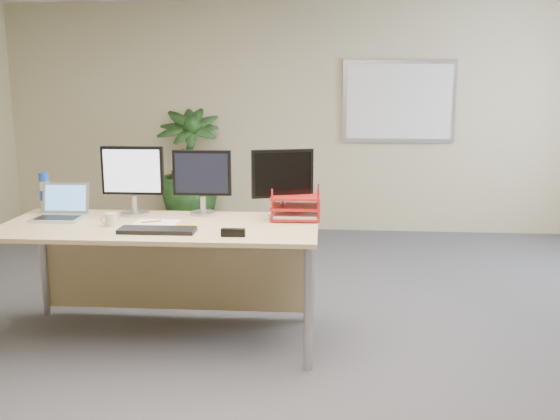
# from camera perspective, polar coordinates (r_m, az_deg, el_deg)

# --- Properties ---
(floor) EXTENTS (8.00, 8.00, 0.00)m
(floor) POSITION_cam_1_polar(r_m,az_deg,el_deg) (3.92, -2.28, -15.50)
(floor) COLOR #46464B
(floor) RESTS_ON ground
(back_wall) EXTENTS (7.00, 0.04, 2.70)m
(back_wall) POSITION_cam_1_polar(r_m,az_deg,el_deg) (7.48, 1.45, 8.37)
(back_wall) COLOR beige
(back_wall) RESTS_ON floor
(whiteboard) EXTENTS (1.30, 0.04, 0.95)m
(whiteboard) POSITION_cam_1_polar(r_m,az_deg,el_deg) (7.46, 10.82, 9.70)
(whiteboard) COLOR silver
(whiteboard) RESTS_ON back_wall
(desk) EXTENTS (2.17, 0.94, 0.83)m
(desk) POSITION_cam_1_polar(r_m,az_deg,el_deg) (4.49, -10.49, -3.18)
(desk) COLOR tan
(desk) RESTS_ON floor
(floor_plant) EXTENTS (0.94, 0.94, 1.50)m
(floor_plant) POSITION_cam_1_polar(r_m,az_deg,el_deg) (7.42, -8.35, 3.57)
(floor_plant) COLOR #133515
(floor_plant) RESTS_ON floor
(monitor_left) EXTENTS (0.45, 0.20, 0.50)m
(monitor_left) POSITION_cam_1_polar(r_m,az_deg,el_deg) (4.63, -13.30, 3.05)
(monitor_left) COLOR #A9A8AD
(monitor_left) RESTS_ON desk
(monitor_right) EXTENTS (0.42, 0.19, 0.47)m
(monitor_right) POSITION_cam_1_polar(r_m,az_deg,el_deg) (4.55, -7.13, 2.93)
(monitor_right) COLOR #A9A8AD
(monitor_right) RESTS_ON desk
(monitor_dark) EXTENTS (0.43, 0.20, 0.49)m
(monitor_dark) POSITION_cam_1_polar(r_m,az_deg,el_deg) (4.40, 0.24, 2.85)
(monitor_dark) COLOR #A9A8AD
(monitor_dark) RESTS_ON desk
(laptop) EXTENTS (0.34, 0.30, 0.24)m
(laptop) POSITION_cam_1_polar(r_m,az_deg,el_deg) (4.70, -19.36, 0.02)
(laptop) COLOR silver
(laptop) RESTS_ON desk
(keyboard) EXTENTS (0.50, 0.17, 0.03)m
(keyboard) POSITION_cam_1_polar(r_m,az_deg,el_deg) (4.11, -11.17, -1.82)
(keyboard) COLOR black
(keyboard) RESTS_ON desk
(coffee_mug) EXTENTS (0.11, 0.08, 0.09)m
(coffee_mug) POSITION_cam_1_polar(r_m,az_deg,el_deg) (4.35, -15.22, -0.85)
(coffee_mug) COLOR silver
(coffee_mug) RESTS_ON desk
(spiral_notebook) EXTENTS (0.29, 0.22, 0.01)m
(spiral_notebook) POSITION_cam_1_polar(r_m,az_deg,el_deg) (4.34, -11.30, -1.21)
(spiral_notebook) COLOR white
(spiral_notebook) RESTS_ON desk
(orange_pen) EXTENTS (0.13, 0.07, 0.01)m
(orange_pen) POSITION_cam_1_polar(r_m,az_deg,el_deg) (4.35, -11.72, -1.03)
(orange_pen) COLOR orange
(orange_pen) RESTS_ON spiral_notebook
(yellow_highlighter) EXTENTS (0.13, 0.03, 0.02)m
(yellow_highlighter) POSITION_cam_1_polar(r_m,az_deg,el_deg) (4.24, -8.62, -1.38)
(yellow_highlighter) COLOR yellow
(yellow_highlighter) RESTS_ON desk
(water_bottle) EXTENTS (0.08, 0.08, 0.30)m
(water_bottle) POSITION_cam_1_polar(r_m,az_deg,el_deg) (4.95, -20.70, 1.45)
(water_bottle) COLOR silver
(water_bottle) RESTS_ON desk
(letter_tray) EXTENTS (0.35, 0.27, 0.16)m
(letter_tray) POSITION_cam_1_polar(r_m,az_deg,el_deg) (4.40, 1.44, 0.10)
(letter_tray) COLOR #A51814
(letter_tray) RESTS_ON desk
(stapler) EXTENTS (0.15, 0.04, 0.05)m
(stapler) POSITION_cam_1_polar(r_m,az_deg,el_deg) (3.93, -4.31, -2.07)
(stapler) COLOR black
(stapler) RESTS_ON desk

